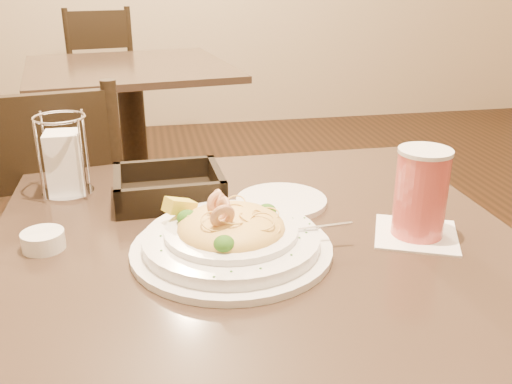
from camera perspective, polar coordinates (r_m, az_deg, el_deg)
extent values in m
cube|color=#443326|center=(0.98, 0.23, -5.61)|extent=(0.90, 0.90, 0.03)
cylinder|color=black|center=(2.95, -11.53, -1.65)|extent=(0.52, 0.52, 0.03)
cylinder|color=black|center=(2.83, -12.07, 4.92)|extent=(0.12, 0.12, 0.68)
cube|color=#443326|center=(2.75, -12.66, 11.98)|extent=(1.02, 1.02, 0.03)
cube|color=black|center=(1.65, -20.07, -5.40)|extent=(0.49, 0.49, 0.04)
cylinder|color=black|center=(1.93, -14.03, -8.54)|extent=(0.04, 0.04, 0.43)
cylinder|color=black|center=(1.63, -12.18, -14.66)|extent=(0.04, 0.04, 0.43)
cylinder|color=black|center=(1.40, -13.75, 1.54)|extent=(0.04, 0.04, 0.46)
cube|color=black|center=(1.36, -21.64, 4.47)|extent=(0.36, 0.09, 0.22)
cube|color=black|center=(3.90, -15.27, 10.51)|extent=(0.48, 0.48, 0.04)
cylinder|color=black|center=(4.14, -12.73, 8.04)|extent=(0.04, 0.04, 0.43)
cylinder|color=black|center=(4.11, -17.72, 7.44)|extent=(0.04, 0.04, 0.43)
cylinder|color=black|center=(3.80, -11.91, 6.86)|extent=(0.04, 0.04, 0.43)
cylinder|color=black|center=(3.76, -17.34, 6.20)|extent=(0.04, 0.04, 0.43)
cylinder|color=black|center=(3.70, -12.50, 14.12)|extent=(0.04, 0.04, 0.46)
cylinder|color=black|center=(3.67, -18.21, 13.49)|extent=(0.04, 0.04, 0.46)
cube|color=black|center=(3.67, -15.51, 15.37)|extent=(0.36, 0.09, 0.22)
cylinder|color=white|center=(0.93, -2.45, -5.71)|extent=(0.33, 0.33, 0.01)
cylinder|color=white|center=(0.92, -2.47, -4.81)|extent=(0.29, 0.29, 0.02)
cylinder|color=white|center=(0.91, -2.49, -3.95)|extent=(0.21, 0.21, 0.01)
ellipsoid|color=#E6B954|center=(0.91, -2.49, -3.60)|extent=(0.17, 0.17, 0.06)
cube|color=yellow|center=(0.96, -7.63, -1.45)|extent=(0.06, 0.05, 0.04)
cube|color=silver|center=(0.93, 6.01, -3.55)|extent=(0.12, 0.01, 0.01)
cube|color=silver|center=(0.92, 2.04, -3.68)|extent=(0.03, 0.02, 0.00)
torus|color=#E6B954|center=(0.96, -0.43, -1.74)|extent=(0.05, 0.04, 0.04)
torus|color=#E6B954|center=(0.89, -4.23, -3.92)|extent=(0.05, 0.05, 0.01)
torus|color=#E6B954|center=(0.93, -3.40, -1.04)|extent=(0.05, 0.06, 0.03)
torus|color=#E6B954|center=(0.94, -4.74, -2.43)|extent=(0.04, 0.04, 0.02)
torus|color=#E6B954|center=(0.92, -4.95, -2.00)|extent=(0.04, 0.04, 0.02)
torus|color=#E6B954|center=(0.88, -0.80, -2.69)|extent=(0.04, 0.04, 0.03)
torus|color=#E6B954|center=(0.91, -2.20, -1.95)|extent=(0.04, 0.04, 0.02)
torus|color=#E6B954|center=(0.85, -3.02, -4.75)|extent=(0.03, 0.03, 0.02)
torus|color=#E6B954|center=(0.96, -2.08, -1.42)|extent=(0.04, 0.04, 0.01)
torus|color=#E6B954|center=(0.87, -4.14, -2.92)|extent=(0.06, 0.06, 0.02)
torus|color=#E6B954|center=(0.91, -2.92, -2.85)|extent=(0.05, 0.05, 0.02)
torus|color=#E6B954|center=(0.92, -6.07, -2.61)|extent=(0.03, 0.04, 0.02)
torus|color=#E6B954|center=(0.95, -1.38, -1.92)|extent=(0.04, 0.03, 0.03)
torus|color=#E6B954|center=(0.87, -2.54, -2.85)|extent=(0.05, 0.05, 0.01)
torus|color=#E6B954|center=(0.86, -1.13, -4.53)|extent=(0.04, 0.04, 0.02)
torus|color=#E6B954|center=(0.92, 1.04, -2.26)|extent=(0.06, 0.06, 0.01)
torus|color=#E6B954|center=(0.87, 0.62, -2.96)|extent=(0.05, 0.04, 0.02)
torus|color=#E6B954|center=(0.89, 1.40, -3.98)|extent=(0.05, 0.05, 0.02)
torus|color=#E6B954|center=(0.90, 0.34, -2.45)|extent=(0.03, 0.04, 0.03)
torus|color=#E6B954|center=(0.96, -2.11, -1.14)|extent=(0.05, 0.05, 0.03)
torus|color=#EAA674|center=(0.90, -3.89, -1.30)|extent=(0.04, 0.04, 0.04)
torus|color=#EAA674|center=(0.86, -3.37, -2.47)|extent=(0.04, 0.03, 0.04)
torus|color=#EAA674|center=(0.91, -4.08, -1.01)|extent=(0.03, 0.04, 0.04)
torus|color=#EAA674|center=(0.88, -3.26, -1.84)|extent=(0.03, 0.04, 0.04)
ellipsoid|color=#214F12|center=(0.95, 1.09, -1.91)|extent=(0.03, 0.03, 0.02)
ellipsoid|color=#214F12|center=(0.93, -6.87, -2.59)|extent=(0.04, 0.04, 0.03)
ellipsoid|color=#214F12|center=(0.84, -3.20, -5.19)|extent=(0.03, 0.03, 0.02)
cube|color=#266619|center=(0.97, 3.61, -2.74)|extent=(0.00, 0.00, 0.00)
cube|color=#266619|center=(0.97, 3.64, -2.62)|extent=(0.00, 0.00, 0.00)
cube|color=#266619|center=(1.01, -4.88, -1.64)|extent=(0.00, 0.00, 0.00)
cube|color=#266619|center=(0.80, -4.23, -8.44)|extent=(0.00, 0.00, 0.00)
cube|color=#266619|center=(0.97, 4.87, -2.58)|extent=(0.00, 0.00, 0.00)
cube|color=#266619|center=(0.95, 5.38, -3.18)|extent=(0.00, 0.00, 0.00)
cube|color=#266619|center=(0.94, 4.08, -3.52)|extent=(0.00, 0.00, 0.00)
cube|color=#266619|center=(1.03, -4.51, -1.24)|extent=(0.00, 0.00, 0.00)
cube|color=#266619|center=(0.92, -9.52, -4.34)|extent=(0.00, 0.00, 0.00)
cube|color=#266619|center=(0.91, 4.37, -4.57)|extent=(0.00, 0.00, 0.00)
cube|color=#266619|center=(0.85, 3.56, -6.28)|extent=(0.00, 0.00, 0.00)
cube|color=#266619|center=(1.02, -0.77, -1.34)|extent=(0.00, 0.00, 0.00)
cube|color=#266619|center=(0.81, -2.49, -7.93)|extent=(0.00, 0.00, 0.00)
cube|color=#266619|center=(0.88, -9.46, -5.79)|extent=(0.00, 0.00, 0.00)
cube|color=#266619|center=(0.92, 5.06, -4.04)|extent=(0.00, 0.00, 0.00)
cube|color=#266619|center=(0.82, 0.46, -7.63)|extent=(0.00, 0.00, 0.00)
cube|color=white|center=(1.02, 15.71, -4.10)|extent=(0.18, 0.18, 0.00)
cylinder|color=#DB554D|center=(0.99, 16.15, -0.15)|extent=(0.09, 0.09, 0.15)
cylinder|color=white|center=(0.97, 16.61, 3.93)|extent=(0.09, 0.09, 0.01)
cube|color=black|center=(1.14, -8.68, -0.38)|extent=(0.21, 0.18, 0.02)
cube|color=black|center=(1.14, -3.92, 1.37)|extent=(0.02, 0.17, 0.04)
cube|color=black|center=(1.13, -13.65, 0.56)|extent=(0.02, 0.17, 0.04)
cube|color=black|center=(1.21, -9.08, 2.26)|extent=(0.21, 0.02, 0.04)
cube|color=black|center=(1.06, -8.40, -0.50)|extent=(0.21, 0.02, 0.04)
cylinder|color=silver|center=(1.22, -18.23, -0.02)|extent=(0.10, 0.10, 0.01)
torus|color=silver|center=(1.17, -19.13, 7.07)|extent=(0.10, 0.10, 0.01)
cube|color=white|center=(1.20, -18.59, 2.84)|extent=(0.08, 0.08, 0.12)
cylinder|color=silver|center=(1.16, -20.84, 2.83)|extent=(0.01, 0.01, 0.16)
cylinder|color=silver|center=(1.15, -16.95, 3.14)|extent=(0.01, 0.01, 0.16)
cylinder|color=silver|center=(1.24, -20.30, 4.01)|extent=(0.01, 0.01, 0.16)
cylinder|color=silver|center=(1.23, -16.64, 4.32)|extent=(0.01, 0.01, 0.16)
cylinder|color=white|center=(1.11, 2.55, -0.93)|extent=(0.21, 0.21, 0.01)
cylinder|color=white|center=(1.00, -20.51, -4.55)|extent=(0.08, 0.08, 0.03)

